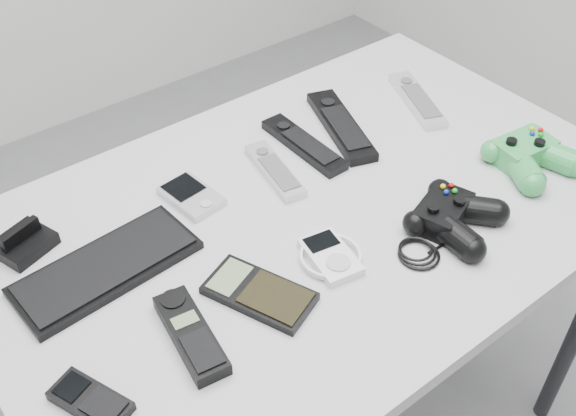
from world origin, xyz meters
TOP-DOWN VIEW (x-y plane):
  - desk at (0.05, 0.05)m, footprint 1.17×0.76m
  - pda_keyboard at (-0.31, 0.13)m, footprint 0.30×0.15m
  - dock_bracket at (-0.39, 0.26)m, footprint 0.11×0.10m
  - pda at (-0.11, 0.20)m, footprint 0.09×0.12m
  - remote_silver_a at (0.05, 0.16)m, footprint 0.07×0.18m
  - remote_black_a at (0.15, 0.19)m, footprint 0.05×0.21m
  - remote_black_b at (0.25, 0.20)m, footprint 0.14×0.25m
  - remote_silver_b at (0.44, 0.17)m, footprint 0.13×0.21m
  - mobile_phone at (-0.44, -0.08)m, footprint 0.09×0.12m
  - cordless_handset at (-0.27, -0.07)m, footprint 0.08×0.17m
  - calculator at (-0.15, -0.06)m, footprint 0.14×0.19m
  - mp3_player at (-0.01, -0.07)m, footprint 0.12×0.13m
  - controller_black at (0.21, -0.13)m, footprint 0.30×0.24m
  - controller_green at (0.45, -0.11)m, footprint 0.18×0.19m

SIDE VIEW (x-z plane):
  - desk at x=0.05m, z-range 0.32..1.11m
  - calculator at x=-0.15m, z-range 0.79..0.80m
  - pda_keyboard at x=-0.31m, z-range 0.79..0.80m
  - pda at x=-0.11m, z-range 0.79..0.80m
  - mobile_phone at x=-0.44m, z-range 0.79..0.81m
  - remote_silver_a at x=0.05m, z-range 0.79..0.81m
  - mp3_player at x=-0.01m, z-range 0.79..0.81m
  - remote_silver_b at x=0.44m, z-range 0.79..0.81m
  - remote_black_a at x=0.15m, z-range 0.79..0.81m
  - remote_black_b at x=0.25m, z-range 0.79..0.81m
  - cordless_handset at x=-0.27m, z-range 0.79..0.81m
  - dock_bracket at x=-0.39m, z-range 0.79..0.83m
  - controller_black at x=0.21m, z-range 0.79..0.84m
  - controller_green at x=0.45m, z-range 0.79..0.84m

